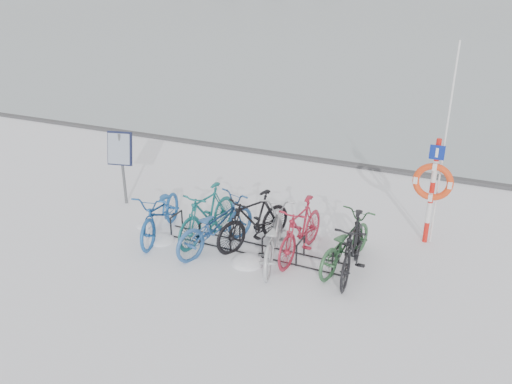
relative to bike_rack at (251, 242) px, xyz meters
The scene contains 15 objects.
ground 0.18m from the bike_rack, ahead, with size 900.00×900.00×0.00m, color white.
ice_sheet 155.00m from the bike_rack, 90.00° to the left, with size 400.00×298.00×0.02m, color #9AA7AE.
quay_edge 5.90m from the bike_rack, 90.00° to the left, with size 400.00×0.25×0.10m, color #3F3F42.
bike_rack is the anchor object (origin of this frame).
info_board 4.09m from the bike_rack, 168.31° to the left, with size 0.65×0.37×1.84m.
lifebuoy_station 3.87m from the bike_rack, 29.46° to the left, with size 0.79×0.23×4.12m.
bike_0 2.09m from the bike_rack, behind, with size 0.74×2.11×1.11m, color #1B5198.
bike_1 1.14m from the bike_rack, behind, with size 0.56×1.98×1.19m, color #165D5F.
bike_2 0.81m from the bike_rack, 161.83° to the right, with size 0.74×2.12×1.11m, color #285491.
bike_3 0.48m from the bike_rack, 100.59° to the left, with size 0.55×1.94×1.16m, color black.
bike_4 0.70m from the bike_rack, 19.15° to the right, with size 0.72×2.07×1.09m, color #A9ADB1.
bike_5 1.10m from the bike_rack, 13.10° to the left, with size 0.56×1.98×1.19m, color maroon.
bike_6 1.94m from the bike_rack, ahead, with size 0.68×1.95×1.02m, color #2D5835.
bike_7 2.15m from the bike_rack, ahead, with size 0.55×1.96×1.18m, color black.
snow_drifts 0.83m from the bike_rack, 161.96° to the right, with size 3.35×1.81×0.23m.
Camera 1 is at (3.93, -8.15, 5.02)m, focal length 35.00 mm.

